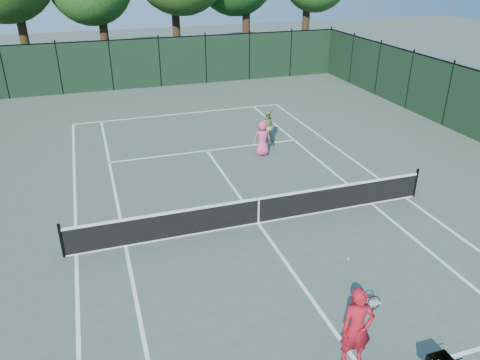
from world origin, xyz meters
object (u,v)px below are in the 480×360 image
object	(u,v)px
coach	(357,328)
player_pink	(262,138)
loose_ball_midcourt	(348,259)
player_green	(267,126)

from	to	relation	value
coach	player_pink	world-z (taller)	coach
coach	player_pink	distance (m)	11.29
coach	loose_ball_midcourt	bearing A→B (deg)	72.53
loose_ball_midcourt	player_green	bearing A→B (deg)	82.83
player_green	loose_ball_midcourt	xyz separation A→B (m)	(-1.17, -9.29, -0.69)
loose_ball_midcourt	player_pink	bearing A→B (deg)	86.97
player_green	loose_ball_midcourt	size ratio (longest dim) A/B	21.37
player_pink	loose_ball_midcourt	world-z (taller)	player_pink
player_green	loose_ball_midcourt	world-z (taller)	player_green
player_green	loose_ball_midcourt	distance (m)	9.39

